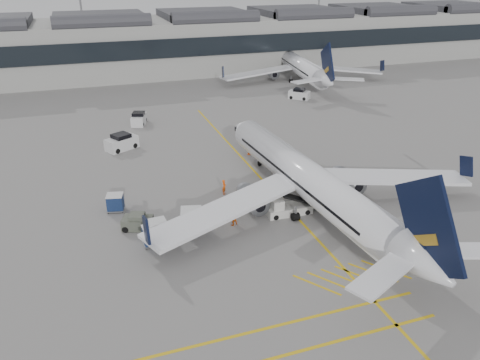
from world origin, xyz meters
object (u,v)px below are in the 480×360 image
object	(u,v)px
belt_loader	(287,208)
ramp_agent_b	(233,217)
pushback_tug	(138,222)
ramp_agent_a	(224,187)
baggage_cart_a	(191,219)
airliner_main	(310,181)

from	to	relation	value
belt_loader	ramp_agent_b	xyz separation A→B (m)	(-5.52, -0.36, 0.20)
belt_loader	pushback_tug	xyz separation A→B (m)	(-13.78, 1.77, 0.02)
belt_loader	ramp_agent_b	bearing A→B (deg)	-175.15
belt_loader	ramp_agent_a	size ratio (longest dim) A/B	3.32
baggage_cart_a	pushback_tug	size ratio (longest dim) A/B	0.75
ramp_agent_a	airliner_main	bearing A→B (deg)	-97.21
airliner_main	ramp_agent_a	bearing A→B (deg)	137.20
airliner_main	belt_loader	bearing A→B (deg)	-174.33
belt_loader	ramp_agent_b	size ratio (longest dim) A/B	3.15
baggage_cart_a	ramp_agent_a	xyz separation A→B (m)	(4.84, 5.90, -0.30)
ramp_agent_a	belt_loader	bearing A→B (deg)	-111.27
belt_loader	ramp_agent_a	world-z (taller)	belt_loader
ramp_agent_b	pushback_tug	distance (m)	8.53
airliner_main	ramp_agent_a	world-z (taller)	airliner_main
airliner_main	ramp_agent_b	bearing A→B (deg)	-178.17
airliner_main	baggage_cart_a	world-z (taller)	airliner_main
airliner_main	ramp_agent_b	size ratio (longest dim) A/B	21.99
belt_loader	ramp_agent_a	xyz separation A→B (m)	(-4.43, 5.93, 0.16)
airliner_main	ramp_agent_b	world-z (taller)	airliner_main
pushback_tug	ramp_agent_b	bearing A→B (deg)	6.88
airliner_main	baggage_cart_a	bearing A→B (deg)	178.18
airliner_main	pushback_tug	world-z (taller)	airliner_main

